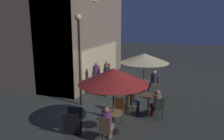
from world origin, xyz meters
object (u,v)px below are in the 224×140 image
patron_seated_0 (153,80)px  patron_standing_4 (96,78)px  street_lamp_near_corner (79,45)px  cafe_chair_2 (119,108)px  cafe_chair_4 (158,107)px  patio_umbrella_0 (144,58)px  cafe_chair_3 (129,103)px  patio_umbrella_1 (113,76)px  patron_standing_5 (107,80)px  patron_standing_6 (107,76)px  cafe_chair_0 (155,82)px  cafe_table_1 (113,119)px  patron_seated_1 (107,122)px  cafe_chair_1 (105,128)px  cafe_table_0 (143,85)px  menu_sandwich_board (73,122)px  cafe_table_2 (148,99)px  patron_seated_3 (156,102)px  patron_seated_2 (133,99)px

patron_seated_0 → patron_standing_4: (-1.26, 2.81, 0.15)m
street_lamp_near_corner → patron_standing_4: bearing=-3.2°
cafe_chair_2 → cafe_chair_4: 1.55m
patio_umbrella_0 → cafe_chair_3: (-2.84, 0.04, -1.43)m
patio_umbrella_1 → patron_standing_5: patio_umbrella_1 is taller
patio_umbrella_1 → cafe_chair_2: size_ratio=2.46×
patron_standing_6 → cafe_chair_0: bearing=64.1°
cafe_table_1 → cafe_chair_3: cafe_chair_3 is taller
cafe_chair_0 → patron_seated_1: size_ratio=0.73×
cafe_chair_1 → cafe_table_0: bearing=-2.4°
patio_umbrella_0 → patio_umbrella_1: 4.45m
menu_sandwich_board → cafe_table_2: (2.71, -2.12, 0.14)m
cafe_table_0 → patron_standing_6: (-0.04, 2.05, 0.35)m
cafe_chair_1 → patron_standing_6: (5.22, 1.86, 0.31)m
patron_standing_5 → cafe_chair_0: bearing=44.9°
menu_sandwich_board → cafe_chair_4: bearing=-64.0°
patio_umbrella_1 → cafe_chair_0: size_ratio=2.64×
menu_sandwich_board → cafe_chair_1: size_ratio=0.91×
cafe_chair_2 → patron_seated_1: (-1.54, -0.07, 0.12)m
street_lamp_near_corner → patron_seated_1: 4.08m
street_lamp_near_corner → patron_standing_5: 2.56m
cafe_chair_1 → patron_standing_4: 4.98m
patron_seated_3 → cafe_chair_4: bearing=-180.0°
menu_sandwich_board → cafe_chair_4: size_ratio=0.95×
patron_standing_4 → patron_seated_2: bearing=-78.3°
cafe_table_2 → cafe_chair_1: 3.06m
menu_sandwich_board → patio_umbrella_1: (0.57, -1.27, 1.60)m
cafe_table_2 → cafe_chair_0: (2.87, 0.13, -0.03)m
patio_umbrella_0 → patron_standing_5: patio_umbrella_0 is taller
cafe_table_0 → cafe_chair_1: (-5.25, 0.18, 0.04)m
patron_seated_1 → patron_standing_5: bearing=20.0°
patio_umbrella_0 → cafe_chair_3: patio_umbrella_0 is taller
menu_sandwich_board → patron_seated_1: bearing=-106.4°
cafe_chair_4 → patron_seated_3: patron_seated_3 is taller
patio_umbrella_1 → cafe_chair_3: patio_umbrella_1 is taller
cafe_chair_2 → cafe_chair_3: size_ratio=1.08×
street_lamp_near_corner → cafe_table_1: 3.78m
patron_seated_0 → patron_standing_5: (-1.39, 2.19, 0.15)m
patron_standing_4 → patron_seated_1: bearing=-102.9°
cafe_chair_0 → menu_sandwich_board: bearing=24.1°
cafe_table_2 → patron_seated_2: patron_seated_2 is taller
cafe_chair_2 → patron_seated_3: size_ratio=0.78×
cafe_chair_2 → cafe_table_1: bearing=-0.0°
cafe_chair_2 → patron_standing_4: (2.77, 2.11, 0.29)m
cafe_table_1 → cafe_table_2: bearing=-21.8°
menu_sandwich_board → cafe_chair_2: size_ratio=0.90×
cafe_chair_0 → patron_standing_4: bearing=-21.2°
cafe_chair_0 → patron_seated_1: (-5.66, 0.72, 0.14)m
cafe_chair_4 → patron_standing_5: (2.01, 2.90, 0.32)m
menu_sandwich_board → patio_umbrella_0: patio_umbrella_0 is taller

